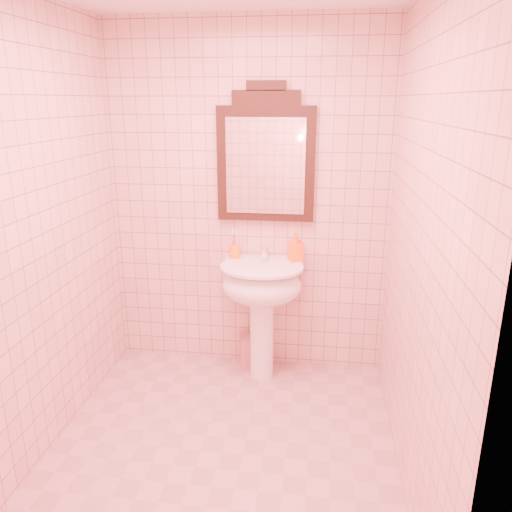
# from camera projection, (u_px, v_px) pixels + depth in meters

# --- Properties ---
(floor) EXTENTS (2.20, 2.20, 0.00)m
(floor) POSITION_uv_depth(u_px,v_px,m) (221.00, 452.00, 2.90)
(floor) COLOR tan
(floor) RESTS_ON ground
(back_wall) EXTENTS (2.00, 0.02, 2.50)m
(back_wall) POSITION_uv_depth(u_px,v_px,m) (248.00, 203.00, 3.57)
(back_wall) COLOR beige
(back_wall) RESTS_ON floor
(pedestal_sink) EXTENTS (0.58, 0.58, 0.86)m
(pedestal_sink) POSITION_uv_depth(u_px,v_px,m) (262.00, 293.00, 3.51)
(pedestal_sink) COLOR white
(pedestal_sink) RESTS_ON floor
(faucet) EXTENTS (0.04, 0.16, 0.11)m
(faucet) POSITION_uv_depth(u_px,v_px,m) (264.00, 252.00, 3.56)
(faucet) COLOR white
(faucet) RESTS_ON pedestal_sink
(mirror) EXTENTS (0.68, 0.06, 0.94)m
(mirror) POSITION_uv_depth(u_px,v_px,m) (266.00, 158.00, 3.43)
(mirror) COLOR black
(mirror) RESTS_ON back_wall
(toothbrush_cup) EXTENTS (0.08, 0.08, 0.18)m
(toothbrush_cup) POSITION_uv_depth(u_px,v_px,m) (234.00, 251.00, 3.60)
(toothbrush_cup) COLOR orange
(toothbrush_cup) RESTS_ON pedestal_sink
(soap_dispenser) EXTENTS (0.12, 0.12, 0.20)m
(soap_dispenser) POSITION_uv_depth(u_px,v_px,m) (296.00, 247.00, 3.52)
(soap_dispenser) COLOR orange
(soap_dispenser) RESTS_ON pedestal_sink
(towel) EXTENTS (0.23, 0.18, 0.25)m
(towel) POSITION_uv_depth(u_px,v_px,m) (254.00, 351.00, 3.82)
(towel) COLOR tan
(towel) RESTS_ON floor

